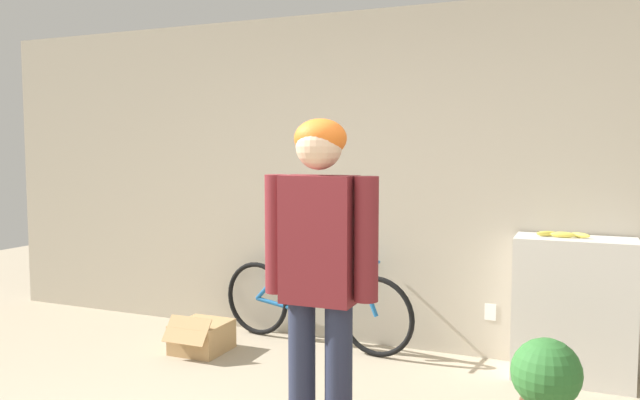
{
  "coord_description": "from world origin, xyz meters",
  "views": [
    {
      "loc": [
        1.14,
        -1.85,
        1.54
      ],
      "look_at": [
        0.0,
        0.84,
        1.3
      ],
      "focal_mm": 35.0,
      "sensor_mm": 36.0,
      "label": 1
    }
  ],
  "objects_px": {
    "potted_plant": "(546,383)",
    "person": "(320,260)",
    "banana": "(562,234)",
    "cardboard_box": "(202,337)",
    "bicycle": "(313,303)"
  },
  "relations": [
    {
      "from": "bicycle",
      "to": "banana",
      "type": "height_order",
      "value": "banana"
    },
    {
      "from": "banana",
      "to": "cardboard_box",
      "type": "bearing_deg",
      "value": -169.71
    },
    {
      "from": "bicycle",
      "to": "potted_plant",
      "type": "distance_m",
      "value": 2.02
    },
    {
      "from": "person",
      "to": "cardboard_box",
      "type": "bearing_deg",
      "value": 139.74
    },
    {
      "from": "banana",
      "to": "cardboard_box",
      "type": "relative_size",
      "value": 0.75
    },
    {
      "from": "cardboard_box",
      "to": "potted_plant",
      "type": "relative_size",
      "value": 0.86
    },
    {
      "from": "bicycle",
      "to": "potted_plant",
      "type": "bearing_deg",
      "value": -20.83
    },
    {
      "from": "banana",
      "to": "cardboard_box",
      "type": "distance_m",
      "value": 2.71
    },
    {
      "from": "potted_plant",
      "to": "person",
      "type": "bearing_deg",
      "value": -143.14
    },
    {
      "from": "banana",
      "to": "potted_plant",
      "type": "height_order",
      "value": "banana"
    },
    {
      "from": "banana",
      "to": "bicycle",
      "type": "bearing_deg",
      "value": 179.49
    },
    {
      "from": "bicycle",
      "to": "cardboard_box",
      "type": "relative_size",
      "value": 3.66
    },
    {
      "from": "person",
      "to": "banana",
      "type": "relative_size",
      "value": 4.87
    },
    {
      "from": "bicycle",
      "to": "potted_plant",
      "type": "height_order",
      "value": "bicycle"
    },
    {
      "from": "person",
      "to": "potted_plant",
      "type": "bearing_deg",
      "value": 36.19
    }
  ]
}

